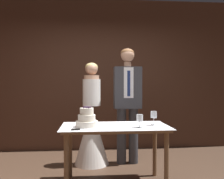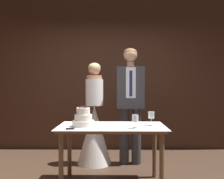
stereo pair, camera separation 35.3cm
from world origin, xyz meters
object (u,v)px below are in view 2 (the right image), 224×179
object	(u,v)px
tiered_cake	(83,119)
wine_glass_near	(135,119)
cake_table	(112,133)
cake_knife	(78,129)
wine_glass_middle	(151,116)
bride	(94,127)
groom	(130,98)

from	to	relation	value
tiered_cake	wine_glass_near	world-z (taller)	tiered_cake
cake_table	cake_knife	world-z (taller)	cake_knife
cake_table	tiered_cake	distance (m)	0.40
wine_glass_middle	cake_table	bearing A→B (deg)	-179.50
tiered_cake	wine_glass_near	xyz separation A→B (m)	(0.63, -0.13, 0.02)
wine_glass_near	bride	xyz separation A→B (m)	(-0.57, 1.01, -0.27)
tiered_cake	wine_glass_middle	size ratio (longest dim) A/B	1.54
cake_table	bride	size ratio (longest dim) A/B	0.83
wine_glass_middle	groom	world-z (taller)	groom
cake_table	cake_knife	distance (m)	0.47
cake_knife	bride	bearing A→B (deg)	75.97
wine_glass_near	groom	distance (m)	1.03
tiered_cake	cake_knife	size ratio (longest dim) A/B	0.61
groom	cake_table	bearing A→B (deg)	-108.70
cake_knife	wine_glass_middle	bearing A→B (deg)	7.18
tiered_cake	bride	size ratio (longest dim) A/B	0.17
cake_table	bride	distance (m)	0.90
wine_glass_middle	groom	size ratio (longest dim) A/B	0.10
cake_table	wine_glass_middle	distance (m)	0.54
wine_glass_middle	bride	world-z (taller)	bride
bride	groom	distance (m)	0.73
cake_knife	bride	size ratio (longest dim) A/B	0.28
tiered_cake	bride	xyz separation A→B (m)	(0.07, 0.88, -0.25)
wine_glass_middle	bride	bearing A→B (deg)	132.93
groom	tiered_cake	bearing A→B (deg)	-125.93
cake_knife	groom	xyz separation A→B (m)	(0.67, 1.09, 0.29)
cake_table	groom	bearing A→B (deg)	71.30
cake_table	wine_glass_middle	world-z (taller)	wine_glass_middle
cake_table	cake_knife	bearing A→B (deg)	-147.37
wine_glass_near	groom	world-z (taller)	groom
wine_glass_near	wine_glass_middle	size ratio (longest dim) A/B	0.89
wine_glass_near	wine_glass_middle	bearing A→B (deg)	37.85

